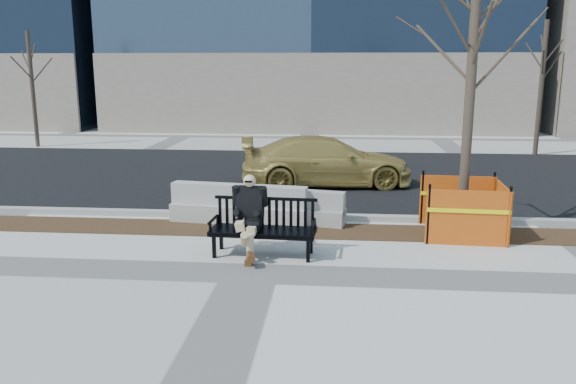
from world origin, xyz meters
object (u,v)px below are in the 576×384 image
object	(u,v)px
jersey_barrier_left	(239,223)
jersey_barrier_right	(286,222)
bench	(263,255)
seated_man	(250,254)
sedan	(326,185)
tree_fence	(461,235)

from	to	relation	value
jersey_barrier_left	jersey_barrier_right	size ratio (longest dim) A/B	1.15
bench	seated_man	size ratio (longest dim) A/B	1.34
sedan	jersey_barrier_left	bearing A→B (deg)	147.89
tree_fence	jersey_barrier_left	bearing A→B (deg)	173.81
jersey_barrier_right	tree_fence	bearing A→B (deg)	1.30
tree_fence	jersey_barrier_right	world-z (taller)	tree_fence
bench	jersey_barrier_left	bearing A→B (deg)	113.81
sedan	jersey_barrier_right	world-z (taller)	sedan
bench	tree_fence	bearing A→B (deg)	26.38
bench	jersey_barrier_right	world-z (taller)	bench
sedan	jersey_barrier_left	xyz separation A→B (m)	(-1.83, -4.24, 0.00)
sedan	jersey_barrier_right	size ratio (longest dim) A/B	1.85
bench	jersey_barrier_left	xyz separation A→B (m)	(-0.82, 2.17, 0.00)
bench	tree_fence	xyz separation A→B (m)	(3.86, 1.66, 0.00)
bench	seated_man	world-z (taller)	seated_man
sedan	seated_man	bearing A→B (deg)	159.89
tree_fence	sedan	xyz separation A→B (m)	(-2.86, 4.75, 0.00)
seated_man	jersey_barrier_left	distance (m)	2.18
jersey_barrier_right	bench	bearing A→B (deg)	-83.39
sedan	jersey_barrier_right	xyz separation A→B (m)	(-0.81, -4.10, 0.00)
jersey_barrier_left	tree_fence	bearing A→B (deg)	1.65
seated_man	jersey_barrier_right	xyz separation A→B (m)	(0.46, 2.25, 0.00)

